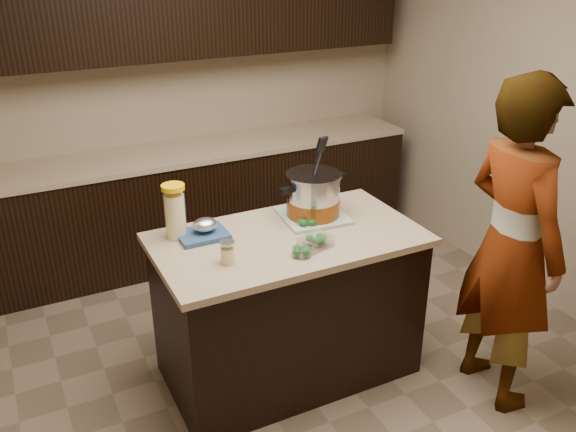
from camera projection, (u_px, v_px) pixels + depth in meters
name	position (u px, v px, depth m)	size (l,w,h in m)	color
ground_plane	(288.00, 369.00, 3.69)	(4.00, 4.00, 0.00)	brown
room_shell	(288.00, 87.00, 2.98)	(4.04, 4.04, 2.72)	tan
back_cabinets	(188.00, 142.00, 4.72)	(3.60, 0.63, 2.33)	black
island	(288.00, 306.00, 3.50)	(1.46, 0.81, 0.90)	black
dish_towel	(313.00, 216.00, 3.53)	(0.36, 0.36, 0.02)	#58835E
stock_pot	(313.00, 197.00, 3.49)	(0.45, 0.36, 0.46)	#B7B7BC
lemonade_pitcher	(175.00, 214.00, 3.25)	(0.15, 0.15, 0.30)	beige
mason_jar	(227.00, 253.00, 3.02)	(0.09, 0.09, 0.13)	beige
broccoli_tub_left	(307.00, 222.00, 3.42)	(0.14, 0.14, 0.06)	silver
broccoli_tub_right	(301.00, 252.00, 3.10)	(0.11, 0.11, 0.05)	silver
broccoli_tub_rect	(316.00, 242.00, 3.19)	(0.19, 0.16, 0.06)	silver
blue_tray	(204.00, 231.00, 3.30)	(0.26, 0.21, 0.10)	navy
person	(512.00, 246.00, 3.18)	(0.67, 0.44, 1.83)	gray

